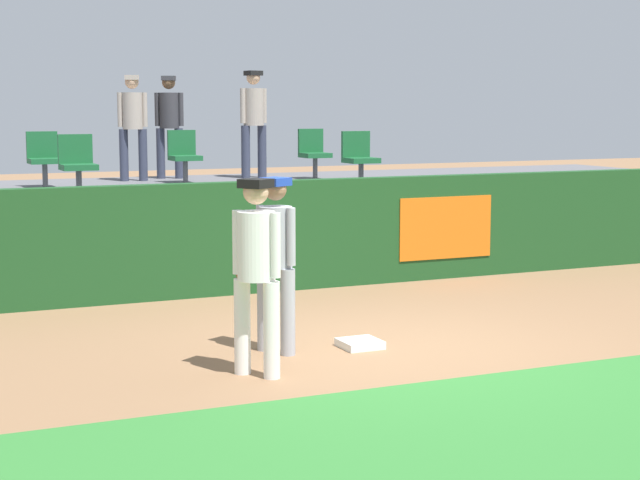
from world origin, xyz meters
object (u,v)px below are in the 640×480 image
object	(u,v)px
spectator_capped	(254,116)
seat_back_right	(313,151)
seat_back_left	(44,156)
seat_front_right	(359,155)
first_base	(360,344)
seat_front_left	(77,162)
spectator_casual	(169,119)
player_runner_visitor	(276,252)
player_fielder_home	(256,263)
seat_back_center	(184,153)
spectator_hooded	(133,120)

from	to	relation	value
spectator_capped	seat_back_right	bearing A→B (deg)	133.59
seat_back_left	seat_front_right	world-z (taller)	same
first_base	spectator_capped	xyz separation A→B (m)	(1.62, 7.33, 2.26)
first_base	seat_back_left	distance (m)	7.20
seat_back_left	seat_front_left	xyz separation A→B (m)	(0.15, -1.80, 0.00)
seat_front_right	spectator_casual	distance (m)	3.62
player_runner_visitor	seat_back_left	size ratio (longest dim) A/B	2.10
seat_front_left	spectator_casual	distance (m)	3.61
player_fielder_home	seat_front_right	bearing A→B (deg)	110.75
seat_front_right	seat_back_center	xyz separation A→B (m)	(-2.23, 1.80, -0.00)
player_runner_visitor	spectator_capped	size ratio (longest dim) A/B	0.97
player_fielder_home	seat_back_center	size ratio (longest dim) A/B	2.17
player_runner_visitor	spectator_casual	bearing A→B (deg)	145.39
seat_front_right	seat_back_center	distance (m)	2.87
seat_back_center	spectator_capped	world-z (taller)	spectator_capped
player_fielder_home	seat_front_left	distance (m)	5.58
seat_back_left	spectator_casual	bearing A→B (deg)	25.00
first_base	player_runner_visitor	size ratio (longest dim) A/B	0.23
seat_back_right	spectator_hooded	size ratio (longest dim) A/B	0.49
seat_back_left	spectator_hooded	distance (m)	1.81
first_base	seat_front_right	distance (m)	5.72
spectator_hooded	player_fielder_home	bearing A→B (deg)	97.53
seat_front_right	spectator_capped	size ratio (longest dim) A/B	0.46
seat_back_center	player_runner_visitor	bearing A→B (deg)	-99.16
first_base	seat_back_center	world-z (taller)	seat_back_center
seat_back_center	spectator_capped	bearing A→B (deg)	23.48
player_runner_visitor	seat_back_right	world-z (taller)	seat_back_right
seat_back_right	spectator_casual	size ratio (longest dim) A/B	0.49
first_base	seat_back_center	size ratio (longest dim) A/B	0.48
spectator_hooded	spectator_casual	size ratio (longest dim) A/B	1.00
player_runner_visitor	seat_front_right	size ratio (longest dim) A/B	2.10
seat_back_left	spectator_hooded	size ratio (longest dim) A/B	0.49
player_runner_visitor	seat_back_right	bearing A→B (deg)	126.95
player_runner_visitor	seat_back_center	size ratio (longest dim) A/B	2.10
spectator_casual	spectator_hooded	bearing A→B (deg)	45.67
seat_back_left	seat_back_right	xyz separation A→B (m)	(4.47, -0.00, -0.00)
player_fielder_home	first_base	bearing A→B (deg)	79.40
player_runner_visitor	spectator_hooded	xyz separation A→B (m)	(0.42, 7.29, 1.22)
player_fielder_home	seat_front_right	distance (m)	6.73
seat_back_center	spectator_hooded	bearing A→B (deg)	130.94
seat_front_left	seat_front_right	bearing A→B (deg)	0.00
seat_back_left	spectator_hooded	xyz separation A→B (m)	(1.57, 0.73, 0.52)
player_runner_visitor	seat_front_right	xyz separation A→B (m)	(3.29, 4.76, 0.69)
seat_front_left	spectator_hooded	distance (m)	2.95
seat_back_right	seat_back_center	distance (m)	2.27
player_fielder_home	spectator_capped	world-z (taller)	spectator_capped
seat_back_right	seat_back_center	bearing A→B (deg)	180.00
seat_back_center	spectator_casual	world-z (taller)	spectator_casual
player_fielder_home	seat_front_left	size ratio (longest dim) A/B	2.17
spectator_hooded	spectator_capped	distance (m)	2.07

